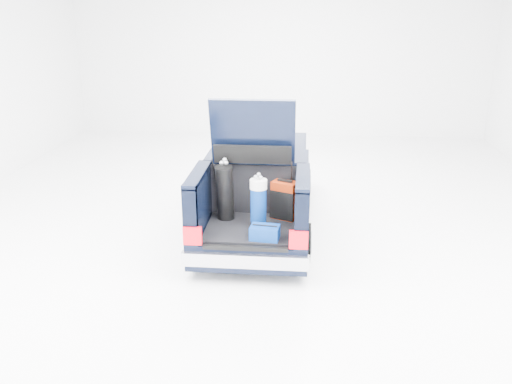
# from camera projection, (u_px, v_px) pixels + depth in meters

# --- Properties ---
(ground) EXTENTS (14.00, 14.00, 0.00)m
(ground) POSITION_uv_depth(u_px,v_px,m) (259.00, 225.00, 9.75)
(ground) COLOR white
(ground) RESTS_ON ground
(car) EXTENTS (1.87, 4.65, 2.47)m
(car) POSITION_uv_depth(u_px,v_px,m) (259.00, 188.00, 9.63)
(car) COLOR black
(car) RESTS_ON ground
(red_suitcase) EXTENTS (0.44, 0.39, 0.63)m
(red_suitcase) POSITION_uv_depth(u_px,v_px,m) (285.00, 200.00, 8.39)
(red_suitcase) COLOR maroon
(red_suitcase) RESTS_ON car
(black_golf_bag) EXTENTS (0.31, 0.38, 0.97)m
(black_golf_bag) POSITION_uv_depth(u_px,v_px,m) (225.00, 193.00, 8.30)
(black_golf_bag) COLOR black
(black_golf_bag) RESTS_ON car
(blue_golf_bag) EXTENTS (0.30, 0.30, 0.85)m
(blue_golf_bag) POSITION_uv_depth(u_px,v_px,m) (258.00, 203.00, 8.01)
(blue_golf_bag) COLOR black
(blue_golf_bag) RESTS_ON car
(blue_duffel) EXTENTS (0.44, 0.31, 0.22)m
(blue_duffel) POSITION_uv_depth(u_px,v_px,m) (265.00, 232.00, 7.71)
(blue_duffel) COLOR navy
(blue_duffel) RESTS_ON car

